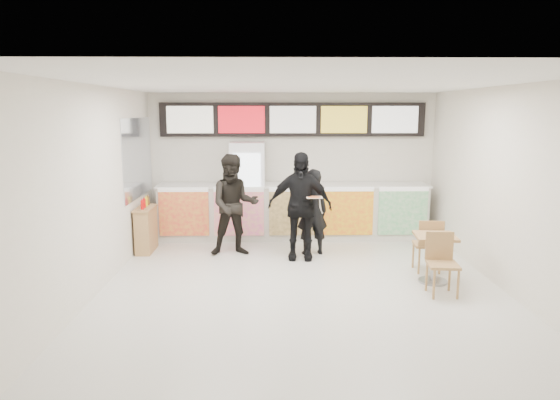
{
  "coord_description": "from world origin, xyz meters",
  "views": [
    {
      "loc": [
        -0.46,
        -7.06,
        2.64
      ],
      "look_at": [
        -0.31,
        1.2,
        1.15
      ],
      "focal_mm": 32.0,
      "sensor_mm": 36.0,
      "label": 1
    }
  ],
  "objects_px": {
    "customer_mid": "(300,206)",
    "service_counter": "(293,211)",
    "drinks_fridge": "(248,191)",
    "condiment_ledge": "(146,229)",
    "cafe_table": "(435,250)",
    "customer_main": "(312,212)",
    "customer_left": "(234,205)"
  },
  "relations": [
    {
      "from": "drinks_fridge",
      "to": "condiment_ledge",
      "type": "height_order",
      "value": "drinks_fridge"
    },
    {
      "from": "service_counter",
      "to": "condiment_ledge",
      "type": "xyz_separation_m",
      "value": [
        -2.82,
        -0.95,
        -0.14
      ]
    },
    {
      "from": "service_counter",
      "to": "condiment_ledge",
      "type": "bearing_deg",
      "value": -161.46
    },
    {
      "from": "service_counter",
      "to": "drinks_fridge",
      "type": "relative_size",
      "value": 2.78
    },
    {
      "from": "customer_main",
      "to": "customer_mid",
      "type": "bearing_deg",
      "value": 41.71
    },
    {
      "from": "customer_mid",
      "to": "customer_left",
      "type": "bearing_deg",
      "value": 172.26
    },
    {
      "from": "customer_mid",
      "to": "drinks_fridge",
      "type": "bearing_deg",
      "value": 129.0
    },
    {
      "from": "service_counter",
      "to": "cafe_table",
      "type": "relative_size",
      "value": 3.55
    },
    {
      "from": "customer_mid",
      "to": "condiment_ledge",
      "type": "xyz_separation_m",
      "value": [
        -2.87,
        0.52,
        -0.53
      ]
    },
    {
      "from": "service_counter",
      "to": "customer_main",
      "type": "bearing_deg",
      "value": -75.84
    },
    {
      "from": "cafe_table",
      "to": "drinks_fridge",
      "type": "bearing_deg",
      "value": 142.89
    },
    {
      "from": "service_counter",
      "to": "condiment_ledge",
      "type": "distance_m",
      "value": 2.98
    },
    {
      "from": "customer_mid",
      "to": "service_counter",
      "type": "bearing_deg",
      "value": 97.4
    },
    {
      "from": "condiment_ledge",
      "to": "customer_main",
      "type": "bearing_deg",
      "value": -4.29
    },
    {
      "from": "customer_main",
      "to": "customer_left",
      "type": "height_order",
      "value": "customer_left"
    },
    {
      "from": "service_counter",
      "to": "cafe_table",
      "type": "distance_m",
      "value": 3.46
    },
    {
      "from": "customer_main",
      "to": "cafe_table",
      "type": "relative_size",
      "value": 1.02
    },
    {
      "from": "customer_main",
      "to": "customer_mid",
      "type": "height_order",
      "value": "customer_mid"
    },
    {
      "from": "service_counter",
      "to": "drinks_fridge",
      "type": "distance_m",
      "value": 1.03
    },
    {
      "from": "service_counter",
      "to": "condiment_ledge",
      "type": "relative_size",
      "value": 5.5
    },
    {
      "from": "service_counter",
      "to": "cafe_table",
      "type": "height_order",
      "value": "service_counter"
    },
    {
      "from": "condiment_ledge",
      "to": "customer_mid",
      "type": "bearing_deg",
      "value": -10.27
    },
    {
      "from": "customer_left",
      "to": "cafe_table",
      "type": "relative_size",
      "value": 1.19
    },
    {
      "from": "customer_left",
      "to": "customer_mid",
      "type": "height_order",
      "value": "customer_mid"
    },
    {
      "from": "drinks_fridge",
      "to": "customer_mid",
      "type": "relative_size",
      "value": 1.04
    },
    {
      "from": "customer_left",
      "to": "condiment_ledge",
      "type": "height_order",
      "value": "customer_left"
    },
    {
      "from": "customer_main",
      "to": "customer_left",
      "type": "bearing_deg",
      "value": -7.39
    },
    {
      "from": "drinks_fridge",
      "to": "customer_left",
      "type": "xyz_separation_m",
      "value": [
        -0.19,
        -1.21,
        -0.07
      ]
    },
    {
      "from": "condiment_ledge",
      "to": "service_counter",
      "type": "bearing_deg",
      "value": 18.54
    },
    {
      "from": "service_counter",
      "to": "customer_left",
      "type": "xyz_separation_m",
      "value": [
        -1.13,
        -1.19,
        0.36
      ]
    },
    {
      "from": "customer_mid",
      "to": "customer_main",
      "type": "bearing_deg",
      "value": 54.91
    },
    {
      "from": "customer_mid",
      "to": "cafe_table",
      "type": "xyz_separation_m",
      "value": [
        2.01,
        -1.3,
        -0.44
      ]
    }
  ]
}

